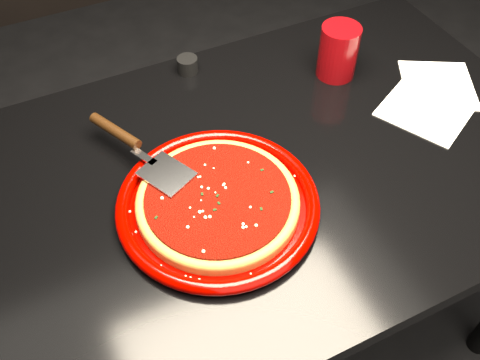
{
  "coord_description": "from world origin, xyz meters",
  "views": [
    {
      "loc": [
        -0.39,
        -0.63,
        1.54
      ],
      "look_at": [
        -0.1,
        -0.03,
        0.77
      ],
      "focal_mm": 40.0,
      "sensor_mm": 36.0,
      "label": 1
    }
  ],
  "objects_px": {
    "cup": "(338,52)",
    "ramekin": "(188,65)",
    "plate": "(218,204)",
    "table": "(270,258)",
    "pizza_server": "(140,149)"
  },
  "relations": [
    {
      "from": "cup",
      "to": "ramekin",
      "type": "height_order",
      "value": "cup"
    },
    {
      "from": "plate",
      "to": "cup",
      "type": "bearing_deg",
      "value": 30.79
    },
    {
      "from": "plate",
      "to": "ramekin",
      "type": "height_order",
      "value": "ramekin"
    },
    {
      "from": "cup",
      "to": "ramekin",
      "type": "distance_m",
      "value": 0.35
    },
    {
      "from": "table",
      "to": "cup",
      "type": "bearing_deg",
      "value": 36.01
    },
    {
      "from": "plate",
      "to": "ramekin",
      "type": "bearing_deg",
      "value": 75.45
    },
    {
      "from": "table",
      "to": "cup",
      "type": "distance_m",
      "value": 0.54
    },
    {
      "from": "table",
      "to": "plate",
      "type": "height_order",
      "value": "plate"
    },
    {
      "from": "table",
      "to": "ramekin",
      "type": "relative_size",
      "value": 24.84
    },
    {
      "from": "plate",
      "to": "ramekin",
      "type": "xyz_separation_m",
      "value": [
        0.1,
        0.4,
        0.0
      ]
    },
    {
      "from": "pizza_server",
      "to": "plate",
      "type": "bearing_deg",
      "value": -86.99
    },
    {
      "from": "plate",
      "to": "cup",
      "type": "height_order",
      "value": "cup"
    },
    {
      "from": "plate",
      "to": "pizza_server",
      "type": "bearing_deg",
      "value": 118.71
    },
    {
      "from": "ramekin",
      "to": "table",
      "type": "bearing_deg",
      "value": -80.29
    },
    {
      "from": "pizza_server",
      "to": "ramekin",
      "type": "height_order",
      "value": "pizza_server"
    }
  ]
}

